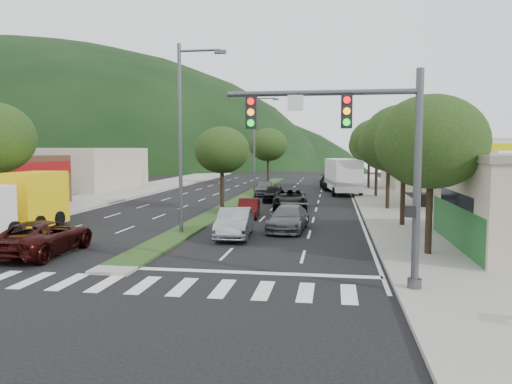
% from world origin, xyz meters
% --- Properties ---
extents(ground, '(160.00, 160.00, 0.00)m').
position_xyz_m(ground, '(0.00, 0.00, 0.00)').
color(ground, black).
rests_on(ground, ground).
extents(sidewalk_right, '(5.00, 90.00, 0.15)m').
position_xyz_m(sidewalk_right, '(12.50, 25.00, 0.07)').
color(sidewalk_right, gray).
rests_on(sidewalk_right, ground).
extents(sidewalk_left, '(6.00, 90.00, 0.15)m').
position_xyz_m(sidewalk_left, '(-13.00, 25.00, 0.07)').
color(sidewalk_left, gray).
rests_on(sidewalk_left, ground).
extents(median, '(1.60, 56.00, 0.12)m').
position_xyz_m(median, '(0.00, 28.00, 0.06)').
color(median, '#213714').
rests_on(median, ground).
extents(crosswalk, '(19.00, 2.20, 0.01)m').
position_xyz_m(crosswalk, '(0.00, -2.00, 0.01)').
color(crosswalk, silver).
rests_on(crosswalk, ground).
extents(traffic_signal, '(6.12, 0.40, 7.00)m').
position_xyz_m(traffic_signal, '(9.03, -1.54, 4.65)').
color(traffic_signal, '#47494C').
rests_on(traffic_signal, ground).
extents(gas_canopy, '(12.20, 8.20, 5.25)m').
position_xyz_m(gas_canopy, '(19.00, 22.00, 4.65)').
color(gas_canopy, silver).
rests_on(gas_canopy, ground).
extents(bldg_left_far, '(9.00, 14.00, 4.60)m').
position_xyz_m(bldg_left_far, '(-19.00, 34.00, 2.30)').
color(bldg_left_far, '#B3A78E').
rests_on(bldg_left_far, ground).
extents(bldg_right_far, '(10.00, 16.00, 5.20)m').
position_xyz_m(bldg_right_far, '(19.50, 44.00, 2.60)').
color(bldg_right_far, '#B3A78E').
rests_on(bldg_right_far, ground).
extents(hill_far, '(176.00, 132.00, 82.00)m').
position_xyz_m(hill_far, '(-80.00, 110.00, 0.00)').
color(hill_far, black).
rests_on(hill_far, ground).
extents(tree_r_a, '(4.60, 4.60, 6.63)m').
position_xyz_m(tree_r_a, '(12.00, 4.00, 4.82)').
color(tree_r_a, black).
rests_on(tree_r_a, sidewalk_right).
extents(tree_r_b, '(4.80, 4.80, 6.94)m').
position_xyz_m(tree_r_b, '(12.00, 12.00, 5.04)').
color(tree_r_b, black).
rests_on(tree_r_b, sidewalk_right).
extents(tree_r_c, '(4.40, 4.40, 6.48)m').
position_xyz_m(tree_r_c, '(12.00, 20.00, 4.75)').
color(tree_r_c, black).
rests_on(tree_r_c, sidewalk_right).
extents(tree_r_d, '(5.00, 5.00, 7.17)m').
position_xyz_m(tree_r_d, '(12.00, 30.00, 5.18)').
color(tree_r_d, black).
rests_on(tree_r_d, sidewalk_right).
extents(tree_r_e, '(4.60, 4.60, 6.71)m').
position_xyz_m(tree_r_e, '(12.00, 40.00, 4.89)').
color(tree_r_e, black).
rests_on(tree_r_e, sidewalk_right).
extents(tree_med_near, '(4.00, 4.00, 6.02)m').
position_xyz_m(tree_med_near, '(0.00, 18.00, 4.43)').
color(tree_med_near, black).
rests_on(tree_med_near, median).
extents(tree_med_far, '(4.80, 4.80, 6.94)m').
position_xyz_m(tree_med_far, '(0.00, 44.00, 5.01)').
color(tree_med_far, black).
rests_on(tree_med_far, median).
extents(streetlight_near, '(2.60, 0.25, 10.00)m').
position_xyz_m(streetlight_near, '(0.21, 8.00, 5.58)').
color(streetlight_near, '#47494C').
rests_on(streetlight_near, ground).
extents(streetlight_mid, '(2.60, 0.25, 10.00)m').
position_xyz_m(streetlight_mid, '(0.21, 33.00, 5.58)').
color(streetlight_mid, '#47494C').
rests_on(streetlight_mid, ground).
extents(sedan_silver, '(1.90, 4.65, 1.50)m').
position_xyz_m(sedan_silver, '(3.05, 7.32, 0.75)').
color(sedan_silver, '#96989D').
rests_on(sedan_silver, ground).
extents(suv_maroon, '(2.48, 5.35, 1.49)m').
position_xyz_m(suv_maroon, '(-4.28, 2.00, 0.74)').
color(suv_maroon, black).
rests_on(suv_maroon, ground).
extents(car_queue_a, '(1.77, 4.17, 1.41)m').
position_xyz_m(car_queue_a, '(3.00, 24.85, 0.70)').
color(car_queue_a, black).
rests_on(car_queue_a, ground).
extents(car_queue_b, '(2.26, 4.87, 1.38)m').
position_xyz_m(car_queue_b, '(5.58, 9.85, 0.69)').
color(car_queue_b, '#535358').
rests_on(car_queue_b, ground).
extents(car_queue_c, '(1.63, 3.83, 1.23)m').
position_xyz_m(car_queue_c, '(2.51, 14.85, 0.61)').
color(car_queue_c, '#460B0C').
rests_on(car_queue_c, ground).
extents(car_queue_d, '(2.95, 5.61, 1.50)m').
position_xyz_m(car_queue_d, '(4.82, 19.85, 0.75)').
color(car_queue_d, black).
rests_on(car_queue_d, ground).
extents(car_queue_e, '(2.12, 4.52, 1.50)m').
position_xyz_m(car_queue_e, '(1.50, 29.85, 0.75)').
color(car_queue_e, '#4F4F54').
rests_on(car_queue_e, ground).
extents(car_queue_f, '(2.72, 5.44, 1.52)m').
position_xyz_m(car_queue_f, '(7.71, 40.15, 0.76)').
color(car_queue_f, black).
rests_on(car_queue_f, ground).
extents(box_truck, '(2.61, 6.52, 3.20)m').
position_xyz_m(box_truck, '(-9.00, 7.69, 1.51)').
color(box_truck, white).
rests_on(box_truck, ground).
extents(motorhome, '(3.88, 9.32, 3.47)m').
position_xyz_m(motorhome, '(8.95, 33.49, 1.85)').
color(motorhome, silver).
rests_on(motorhome, ground).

